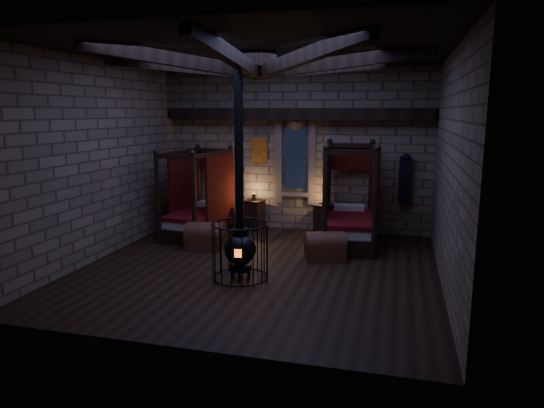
% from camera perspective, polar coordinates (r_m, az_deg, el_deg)
% --- Properties ---
extents(room, '(7.02, 7.02, 4.29)m').
position_cam_1_polar(room, '(9.48, -1.53, 14.65)').
color(room, black).
rests_on(room, ground).
extents(bed_left, '(1.30, 2.16, 2.15)m').
position_cam_1_polar(bed_left, '(12.46, -8.60, -1.25)').
color(bed_left, black).
rests_on(bed_left, ground).
extents(bed_right, '(1.40, 2.34, 2.33)m').
position_cam_1_polar(bed_right, '(11.62, 9.04, -1.91)').
color(bed_right, black).
rests_on(bed_right, ground).
extents(trunk_left, '(0.89, 0.59, 0.64)m').
position_cam_1_polar(trunk_left, '(11.25, -7.86, -3.84)').
color(trunk_left, '#5A311C').
rests_on(trunk_left, ground).
extents(trunk_right, '(0.96, 0.77, 0.62)m').
position_cam_1_polar(trunk_right, '(10.42, 6.28, -5.05)').
color(trunk_right, '#5A311C').
rests_on(trunk_right, ground).
extents(nightstand_left, '(0.60, 0.59, 0.97)m').
position_cam_1_polar(nightstand_left, '(12.97, -2.13, -1.20)').
color(nightstand_left, black).
rests_on(nightstand_left, ground).
extents(nightstand_right, '(0.59, 0.57, 0.85)m').
position_cam_1_polar(nightstand_right, '(12.49, 6.17, -1.78)').
color(nightstand_right, black).
rests_on(nightstand_right, ground).
extents(stove, '(1.06, 1.06, 4.05)m').
position_cam_1_polar(stove, '(9.08, -3.77, -4.97)').
color(stove, black).
rests_on(stove, ground).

